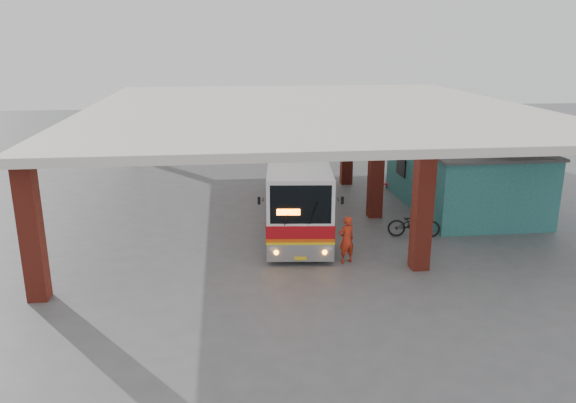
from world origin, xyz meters
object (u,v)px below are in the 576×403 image
(pedestrian, at_px, (347,239))
(red_chair, at_px, (388,181))
(coach_bus, at_px, (296,182))
(motorcycle, at_px, (414,224))

(pedestrian, xyz_separation_m, red_chair, (4.50, 10.02, -0.52))
(coach_bus, bearing_deg, motorcycle, -28.91)
(coach_bus, height_order, motorcycle, coach_bus)
(coach_bus, height_order, red_chair, coach_bus)
(pedestrian, relative_size, red_chair, 2.30)
(coach_bus, bearing_deg, pedestrian, -72.36)
(coach_bus, bearing_deg, red_chair, 45.51)
(red_chair, bearing_deg, motorcycle, -121.46)
(motorcycle, distance_m, pedestrian, 4.04)
(coach_bus, distance_m, red_chair, 7.40)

